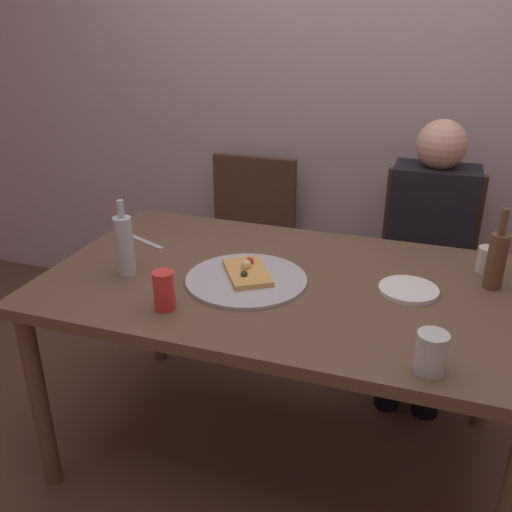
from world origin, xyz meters
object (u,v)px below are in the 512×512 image
(dining_table, at_px, (283,298))
(wine_bottle, at_px, (497,259))
(plate_stack, at_px, (409,290))
(pizza_slice_last, at_px, (247,271))
(table_knife, at_px, (144,241))
(tumbler_near, at_px, (487,260))
(guest_in_sweater, at_px, (428,246))
(beer_bottle, at_px, (124,245))
(chair_left, at_px, (247,236))
(chair_right, at_px, (426,259))
(tumbler_far, at_px, (431,353))
(pizza_tray, at_px, (246,279))
(soda_can, at_px, (164,290))

(dining_table, height_order, wine_bottle, wine_bottle)
(dining_table, relative_size, plate_stack, 8.39)
(pizza_slice_last, relative_size, table_knife, 1.16)
(tumbler_near, height_order, plate_stack, tumbler_near)
(pizza_slice_last, distance_m, wine_bottle, 0.81)
(pizza_slice_last, height_order, guest_in_sweater, guest_in_sweater)
(tumbler_near, relative_size, guest_in_sweater, 0.08)
(beer_bottle, bearing_deg, dining_table, 14.34)
(beer_bottle, relative_size, chair_left, 0.30)
(pizza_slice_last, xyz_separation_m, chair_left, (-0.33, 0.90, -0.26))
(wine_bottle, distance_m, plate_stack, 0.30)
(pizza_slice_last, relative_size, chair_right, 0.28)
(table_knife, bearing_deg, tumbler_far, -1.85)
(pizza_slice_last, relative_size, plate_stack, 1.34)
(pizza_tray, bearing_deg, chair_right, 58.94)
(pizza_tray, bearing_deg, tumbler_far, -28.30)
(soda_can, bearing_deg, table_knife, 126.03)
(wine_bottle, bearing_deg, soda_can, -153.45)
(dining_table, xyz_separation_m, soda_can, (-0.29, -0.31, 0.13))
(chair_right, bearing_deg, soda_can, 58.28)
(tumbler_near, xyz_separation_m, soda_can, (-0.93, -0.59, 0.02))
(soda_can, bearing_deg, chair_left, 97.80)
(beer_bottle, relative_size, tumbler_near, 2.99)
(pizza_slice_last, bearing_deg, beer_bottle, -165.40)
(tumbler_near, relative_size, plate_stack, 0.47)
(chair_left, bearing_deg, pizza_tray, 109.79)
(soda_can, bearing_deg, pizza_tray, 55.94)
(tumbler_near, height_order, tumbler_far, tumbler_far)
(guest_in_sweater, bearing_deg, soda_can, 54.66)
(plate_stack, xyz_separation_m, chair_left, (-0.85, 0.83, -0.24))
(plate_stack, bearing_deg, tumbler_near, 45.95)
(dining_table, bearing_deg, chair_left, 117.11)
(dining_table, distance_m, chair_right, 0.99)
(dining_table, height_order, tumbler_far, tumbler_far)
(dining_table, relative_size, chair_right, 1.78)
(pizza_tray, height_order, pizza_slice_last, pizza_slice_last)
(pizza_tray, distance_m, chair_right, 1.11)
(table_knife, bearing_deg, pizza_slice_last, 4.51)
(plate_stack, bearing_deg, beer_bottle, -169.40)
(pizza_slice_last, xyz_separation_m, chair_right, (0.56, 0.90, -0.26))
(tumbler_near, height_order, guest_in_sweater, guest_in_sweater)
(chair_right, bearing_deg, chair_left, 0.00)
(tumbler_far, bearing_deg, pizza_tray, 151.70)
(tumbler_far, relative_size, soda_can, 0.89)
(beer_bottle, bearing_deg, tumbler_far, -13.66)
(dining_table, bearing_deg, tumbler_near, 23.94)
(guest_in_sweater, bearing_deg, dining_table, 58.37)
(pizza_tray, xyz_separation_m, chair_right, (0.56, 0.93, -0.24))
(pizza_tray, distance_m, tumbler_near, 0.83)
(pizza_slice_last, bearing_deg, table_knife, 161.16)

